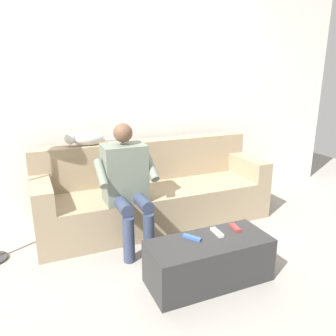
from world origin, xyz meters
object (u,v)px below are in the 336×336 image
(person_solo_seated, at_px, (127,180))
(cat_on_backrest, at_px, (85,139))
(remote_blue, at_px, (192,238))
(remote_red, at_px, (235,228))
(remote_white, at_px, (217,232))
(coffee_table, at_px, (209,261))
(couch, at_px, (154,194))

(person_solo_seated, height_order, cat_on_backrest, person_solo_seated)
(person_solo_seated, bearing_deg, remote_blue, 110.45)
(remote_red, height_order, remote_blue, remote_blue)
(person_solo_seated, bearing_deg, remote_white, 123.60)
(coffee_table, xyz_separation_m, person_solo_seated, (0.39, -0.82, 0.45))
(couch, height_order, remote_red, couch)
(remote_white, relative_size, remote_blue, 1.01)
(person_solo_seated, relative_size, remote_white, 7.51)
(person_solo_seated, relative_size, remote_blue, 7.59)
(remote_white, bearing_deg, couch, -171.94)
(person_solo_seated, bearing_deg, remote_red, 132.46)
(cat_on_backrest, height_order, remote_blue, cat_on_backrest)
(remote_white, bearing_deg, remote_blue, -87.84)
(couch, distance_m, remote_white, 1.11)
(remote_red, bearing_deg, remote_blue, 98.43)
(couch, xyz_separation_m, remote_blue, (0.11, 1.10, 0.06))
(couch, relative_size, cat_on_backrest, 4.46)
(remote_red, xyz_separation_m, remote_blue, (0.39, 0.01, 0.00))
(person_solo_seated, distance_m, cat_on_backrest, 0.69)
(remote_white, bearing_deg, remote_red, 96.87)
(cat_on_backrest, height_order, remote_white, cat_on_backrest)
(coffee_table, relative_size, remote_red, 7.37)
(couch, bearing_deg, cat_on_backrest, -19.78)
(cat_on_backrest, bearing_deg, person_solo_seated, 113.00)
(coffee_table, distance_m, remote_red, 0.35)
(coffee_table, height_order, remote_blue, remote_blue)
(cat_on_backrest, distance_m, remote_white, 1.62)
(person_solo_seated, distance_m, remote_blue, 0.84)
(remote_red, bearing_deg, couch, 21.26)
(cat_on_backrest, height_order, remote_red, cat_on_backrest)
(coffee_table, relative_size, remote_blue, 6.35)
(coffee_table, relative_size, person_solo_seated, 0.84)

